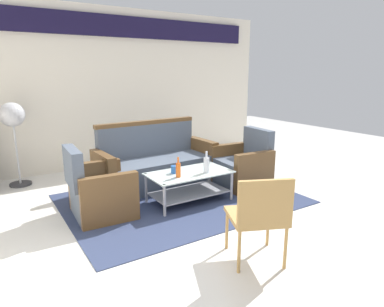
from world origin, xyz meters
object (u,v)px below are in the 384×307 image
coffee_table (189,182)px  bottle_orange (178,170)px  armchair_left (99,193)px  cup (174,170)px  wicker_chair (259,213)px  pedestal_fan (13,120)px  armchair_right (243,167)px  couch (156,165)px  bottle_clear (206,165)px

coffee_table → bottle_orange: 0.35m
armchair_left → cup: armchair_left is taller
bottle_orange → wicker_chair: size_ratio=0.31×
pedestal_fan → armchair_left: bearing=-68.6°
armchair_right → bottle_orange: (-1.27, -0.24, 0.22)m
armchair_right → pedestal_fan: bearing=61.9°
coffee_table → pedestal_fan: 2.80m
wicker_chair → coffee_table: bearing=104.0°
armchair_right → bottle_orange: armchair_right is taller
couch → cup: size_ratio=18.28×
pedestal_fan → wicker_chair: (1.56, -3.58, -0.52)m
coffee_table → pedestal_fan: (-1.84, 1.97, 0.74)m
wicker_chair → armchair_left: bearing=139.3°
bottle_orange → cup: bearing=77.8°
bottle_clear → coffee_table: bearing=144.1°
armchair_right → bottle_orange: size_ratio=3.28×
coffee_table → cup: size_ratio=11.00×
cup → pedestal_fan: bearing=130.9°
bottle_clear → wicker_chair: bearing=-107.2°
couch → wicker_chair: (-0.20, -2.45, 0.18)m
couch → armchair_right: couch is taller
coffee_table → bottle_orange: bearing=-155.3°
couch → coffee_table: couch is taller
coffee_table → wicker_chair: size_ratio=1.31×
armchair_left → pedestal_fan: bearing=-155.8°
couch → coffee_table: bearing=92.5°
wicker_chair → bottle_orange: bearing=111.9°
couch → pedestal_fan: pedestal_fan is taller
armchair_right → pedestal_fan: size_ratio=0.67×
armchair_right → coffee_table: (-1.05, -0.13, -0.02)m
couch → wicker_chair: couch is taller
armchair_left → cup: (0.96, -0.14, 0.17)m
armchair_left → bottle_clear: 1.39m
pedestal_fan → bottle_orange: bearing=-52.2°
coffee_table → wicker_chair: (-0.27, -1.61, 0.22)m
couch → wicker_chair: bearing=82.8°
wicker_chair → armchair_right: bearing=76.6°
couch → bottle_orange: couch is taller
pedestal_fan → bottle_clear: bearing=-46.2°
cup → pedestal_fan: pedestal_fan is taller
armchair_right → cup: bearing=97.3°
couch → bottle_clear: couch is taller
couch → armchair_left: bearing=28.2°
cup → armchair_left: bearing=171.8°
armchair_right → coffee_table: size_ratio=0.77×
armchair_left → coffee_table: armchair_left is taller
armchair_left → cup: bearing=84.7°
armchair_right → coffee_table: 1.05m
coffee_table → cup: cup is taller
couch → bottle_clear: (0.26, -0.98, 0.20)m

